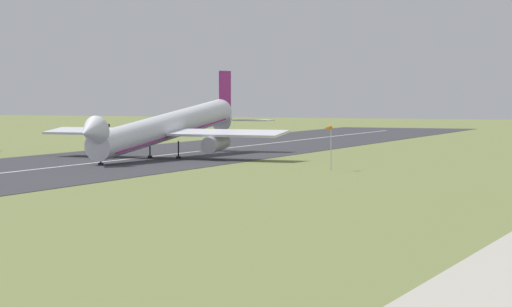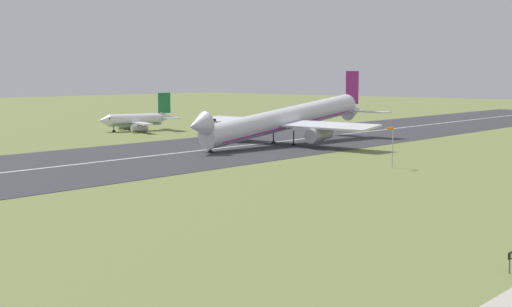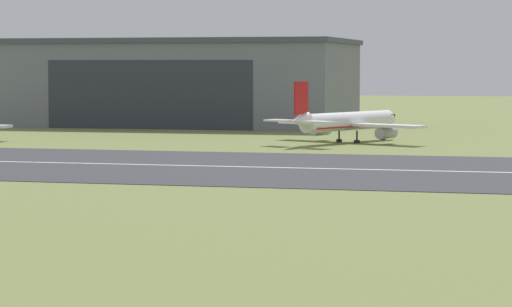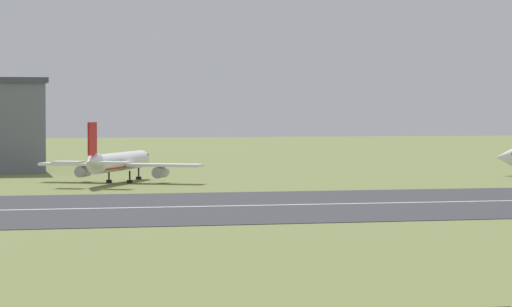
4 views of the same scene
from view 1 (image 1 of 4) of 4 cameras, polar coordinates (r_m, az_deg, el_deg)
name	(u,v)px [view 1 (image 1 of 4)]	position (r m, az deg, el deg)	size (l,w,h in m)	color
ground_plane	(289,212)	(118.12, 1.58, -2.75)	(749.36, 749.36, 0.00)	olive
airplane_landing	(166,128)	(210.51, -4.25, 1.20)	(56.99, 44.49, 15.52)	silver
windsock_pole	(328,131)	(178.27, 3.40, 1.08)	(2.43, 0.88, 6.58)	#B7B7BC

